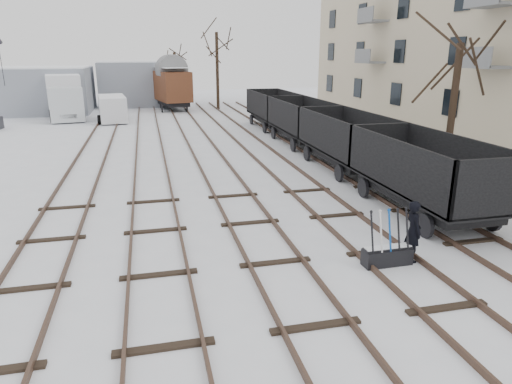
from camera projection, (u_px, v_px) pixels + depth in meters
ground at (275, 263)px, 11.97m from camera, size 120.00×120.00×0.00m
tracks at (207, 154)px, 24.67m from camera, size 13.90×52.00×0.16m
shed_left at (34, 90)px, 41.98m from camera, size 10.00×8.00×4.10m
shed_right at (135, 83)px, 47.64m from camera, size 7.00×6.00×4.50m
ground_frame at (387, 255)px, 11.83m from camera, size 1.31×0.45×1.49m
worker at (413, 231)px, 11.93m from camera, size 0.44×0.64×1.66m
freight_wagon_a at (423, 184)px, 15.55m from camera, size 2.56×6.40×2.61m
freight_wagon_b at (345, 148)px, 21.50m from camera, size 2.56×6.40×2.61m
freight_wagon_c at (301, 127)px, 27.46m from camera, size 2.56×6.40×2.61m
freight_wagon_d at (273, 114)px, 33.41m from camera, size 2.56×6.40×2.61m
box_van_wagon at (172, 85)px, 43.55m from camera, size 3.72×5.69×4.01m
lorry at (64, 96)px, 38.29m from camera, size 3.54×8.21×3.60m
panel_van at (113, 108)px, 36.47m from camera, size 2.49×4.81×2.04m
tree_near at (452, 114)px, 19.21m from camera, size 0.30×0.30×5.69m
tree_far_left at (175, 78)px, 50.34m from camera, size 0.30×0.30×5.38m
tree_far_right at (217, 71)px, 44.10m from camera, size 0.30×0.30×7.20m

